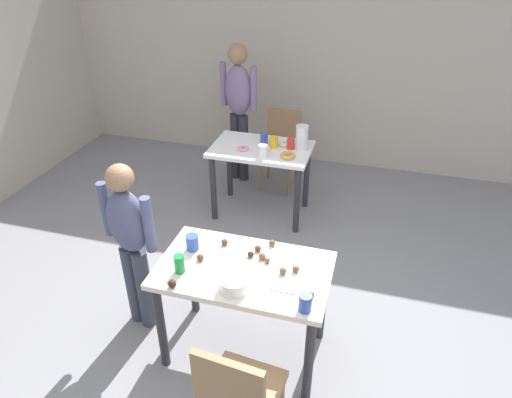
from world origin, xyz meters
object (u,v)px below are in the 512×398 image
at_px(dining_table_far, 261,159).
at_px(pitcher_far, 302,138).
at_px(dining_table_near, 244,282).
at_px(mixing_bowl, 234,284).
at_px(chair_far_table, 281,144).
at_px(chair_near_table, 237,394).
at_px(person_girl_near, 130,237).
at_px(person_adult_far, 239,102).
at_px(soda_can, 179,264).

relative_size(dining_table_far, pitcher_far, 4.04).
bearing_deg(pitcher_far, dining_table_near, -90.21).
bearing_deg(mixing_bowl, chair_far_table, 97.10).
height_order(chair_near_table, person_girl_near, person_girl_near).
bearing_deg(dining_table_far, chair_near_table, -77.37).
bearing_deg(mixing_bowl, person_girl_near, 162.71).
height_order(person_girl_near, person_adult_far, person_adult_far).
bearing_deg(dining_table_far, soda_can, -89.85).
bearing_deg(chair_far_table, dining_table_far, -94.25).
height_order(person_adult_far, soda_can, person_adult_far).
bearing_deg(soda_can, person_girl_near, 156.58).
distance_m(chair_near_table, person_adult_far, 3.35).
relative_size(person_girl_near, person_adult_far, 0.85).
distance_m(chair_far_table, person_adult_far, 0.67).
xyz_separation_m(chair_near_table, chair_far_table, (-0.51, 3.17, 0.00)).
height_order(dining_table_far, pitcher_far, pitcher_far).
xyz_separation_m(chair_far_table, mixing_bowl, (0.33, -2.67, 0.30)).
relative_size(person_girl_near, soda_can, 10.98).
xyz_separation_m(person_adult_far, soda_can, (0.45, -2.60, -0.14)).
xyz_separation_m(person_adult_far, pitcher_far, (0.83, -0.60, -0.08)).
relative_size(chair_far_table, pitcher_far, 3.61).
bearing_deg(person_girl_near, pitcher_far, 65.07).
xyz_separation_m(dining_table_near, soda_can, (-0.37, -0.14, 0.18)).
bearing_deg(person_adult_far, chair_far_table, -0.03).
distance_m(mixing_bowl, soda_can, 0.38).
distance_m(dining_table_far, chair_near_table, 2.56).
bearing_deg(person_adult_far, soda_can, -80.22).
relative_size(dining_table_near, pitcher_far, 4.58).
distance_m(dining_table_far, mixing_bowl, 2.04).
bearing_deg(dining_table_near, dining_table_far, 101.92).
bearing_deg(person_girl_near, soda_can, -23.42).
distance_m(dining_table_near, mixing_bowl, 0.26).
bearing_deg(pitcher_far, dining_table_far, -170.44).
height_order(dining_table_near, chair_near_table, chair_near_table).
xyz_separation_m(dining_table_near, chair_near_table, (0.18, -0.70, -0.14)).
height_order(dining_table_near, person_girl_near, person_girl_near).
bearing_deg(soda_can, mixing_bowl, -9.27).
bearing_deg(chair_near_table, dining_table_far, 102.63).
relative_size(chair_far_table, soda_can, 7.13).
xyz_separation_m(dining_table_far, person_girl_near, (-0.45, -1.74, 0.17)).
xyz_separation_m(mixing_bowl, soda_can, (-0.38, 0.06, 0.02)).
xyz_separation_m(dining_table_far, chair_near_table, (0.56, -2.50, -0.12)).
relative_size(chair_far_table, mixing_bowl, 4.95).
relative_size(chair_near_table, mixing_bowl, 4.95).
distance_m(person_adult_far, soda_can, 2.65).
relative_size(chair_near_table, pitcher_far, 3.61).
xyz_separation_m(chair_near_table, pitcher_far, (-0.17, 2.56, 0.37)).
xyz_separation_m(dining_table_far, person_adult_far, (-0.44, 0.67, 0.33)).
height_order(chair_near_table, pitcher_far, pitcher_far).
bearing_deg(dining_table_far, mixing_bowl, -79.18).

